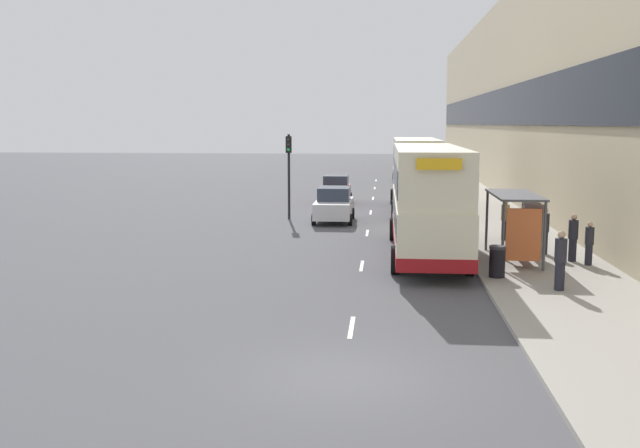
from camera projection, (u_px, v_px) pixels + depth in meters
name	position (u px, v px, depth m)	size (l,w,h in m)	color
ground_plane	(343.00, 377.00, 14.74)	(220.00, 220.00, 0.00)	#515156
pavement	(463.00, 194.00, 52.11)	(5.00, 93.00, 0.14)	#A39E93
terrace_facade	(522.00, 97.00, 50.77)	(3.10, 93.00, 14.18)	#C6B793
lane_mark_0	(352.00, 327.00, 18.29)	(0.12, 2.00, 0.01)	silver
lane_mark_1	(362.00, 266.00, 26.17)	(0.12, 2.00, 0.01)	silver
lane_mark_2	(367.00, 233.00, 34.06)	(0.12, 2.00, 0.01)	silver
lane_mark_3	(371.00, 212.00, 41.94)	(0.12, 2.00, 0.01)	silver
lane_mark_4	(373.00, 198.00, 49.83)	(0.12, 2.00, 0.01)	silver
lane_mark_5	(375.00, 188.00, 57.71)	(0.12, 2.00, 0.01)	silver
lane_mark_6	(376.00, 180.00, 65.60)	(0.12, 2.00, 0.01)	silver
bus_shelter	(520.00, 215.00, 26.07)	(1.60, 4.20, 2.48)	#4C4C51
double_decker_bus_near	(427.00, 199.00, 27.85)	(2.85, 11.39, 4.30)	beige
double_decker_bus_ahead	(415.00, 173.00, 42.34)	(2.85, 10.54, 4.30)	beige
car_0	(334.00, 205.00, 37.92)	(2.08, 4.29, 1.84)	silver
car_1	(336.00, 190.00, 46.75)	(1.98, 3.95, 1.82)	maroon
car_2	(404.00, 172.00, 64.72)	(2.09, 4.56, 1.72)	silver
pedestrian_at_shelter	(560.00, 260.00, 21.65)	(0.36, 0.36, 1.84)	#23232D
pedestrian_1	(573.00, 237.00, 26.23)	(0.35, 0.35, 1.77)	#23232D
pedestrian_2	(544.00, 230.00, 27.70)	(0.36, 0.36, 1.83)	#23232D
pedestrian_3	(505.00, 219.00, 31.11)	(0.35, 0.35, 1.79)	#23232D
pedestrian_4	(589.00, 243.00, 25.55)	(0.31, 0.31, 1.58)	#23232D
litter_bin	(497.00, 261.00, 23.58)	(0.55, 0.55, 1.05)	black
traffic_light_far_kerb	(289.00, 162.00, 38.61)	(0.30, 0.32, 4.62)	black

